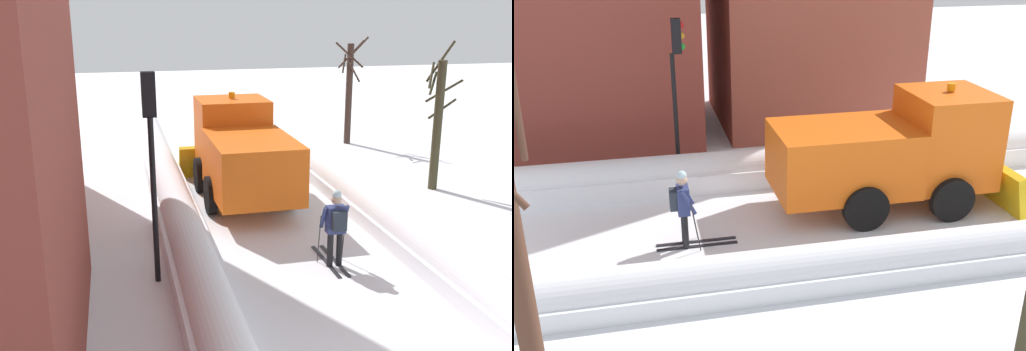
{
  "view_description": "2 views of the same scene",
  "coord_description": "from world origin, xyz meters",
  "views": [
    {
      "loc": [
        -4.1,
        -5.98,
        5.66
      ],
      "look_at": [
        -0.53,
        8.74,
        1.33
      ],
      "focal_mm": 41.13,
      "sensor_mm": 36.0,
      "label": 1
    },
    {
      "loc": [
        12.34,
        4.81,
        6.51
      ],
      "look_at": [
        0.72,
        7.44,
        1.61
      ],
      "focal_mm": 41.6,
      "sensor_mm": 36.0,
      "label": 2
    }
  ],
  "objects": [
    {
      "name": "plow_truck",
      "position": [
        -0.47,
        10.86,
        1.48
      ],
      "size": [
        3.2,
        5.98,
        3.12
      ],
      "color": "orange",
      "rests_on": "ground"
    },
    {
      "name": "snowbank_left",
      "position": [
        -2.65,
        10.0,
        0.43
      ],
      "size": [
        1.1,
        36.0,
        1.0
      ],
      "color": "white",
      "rests_on": "ground"
    },
    {
      "name": "traffic_light_pole",
      "position": [
        -3.43,
        5.84,
        3.12
      ],
      "size": [
        0.28,
        0.42,
        4.46
      ],
      "color": "black",
      "rests_on": "ground"
    },
    {
      "name": "ground_plane",
      "position": [
        0.0,
        10.0,
        0.0
      ],
      "size": [
        80.0,
        80.0,
        0.0
      ],
      "primitive_type": "plane",
      "color": "white"
    },
    {
      "name": "bare_tree_near",
      "position": [
        5.92,
        3.26,
        2.4
      ],
      "size": [
        1.06,
        1.08,
        5.34
      ],
      "color": "#4F3123",
      "rests_on": "ground"
    },
    {
      "name": "skier",
      "position": [
        0.53,
        5.54,
        1.0
      ],
      "size": [
        0.62,
        1.8,
        1.81
      ],
      "color": "black",
      "rests_on": "ground"
    },
    {
      "name": "snowbank_right",
      "position": [
        2.65,
        10.0,
        0.33
      ],
      "size": [
        1.1,
        36.0,
        0.9
      ],
      "color": "white",
      "rests_on": "ground"
    }
  ]
}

